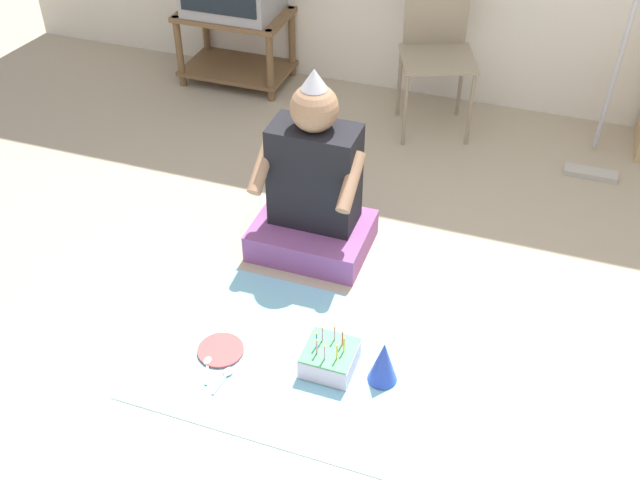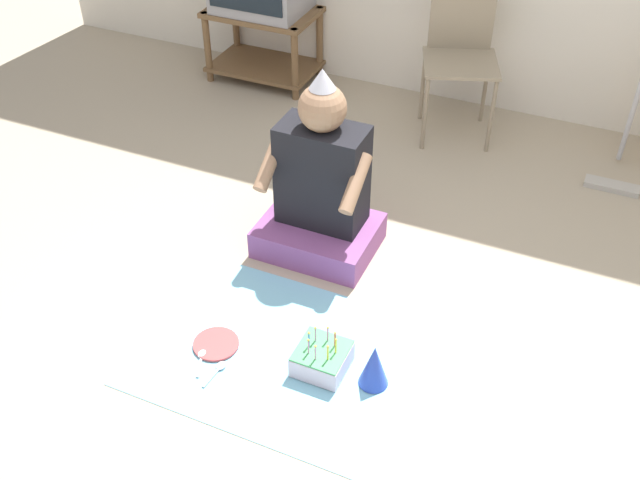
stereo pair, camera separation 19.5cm
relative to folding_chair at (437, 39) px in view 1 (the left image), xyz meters
The scene contains 11 objects.
ground_plane 2.03m from the folding_chair, 83.29° to the right, with size 16.00×16.00×0.00m, color tan.
tv_stand 1.34m from the folding_chair, behind, with size 0.69×0.44×0.46m.
folding_chair is the anchor object (origin of this frame).
dust_mop 1.00m from the folding_chair, 11.92° to the right, with size 0.28×0.33×1.25m.
person_seated 1.38m from the folding_chair, 101.06° to the right, with size 0.54×0.42×0.91m.
party_cloth 2.12m from the folding_chair, 91.00° to the right, with size 1.29×0.85×0.01m.
birthday_cake 2.11m from the folding_chair, 88.23° to the right, with size 0.20×0.20×0.18m.
party_hat_blue 2.11m from the folding_chair, 82.24° to the right, with size 0.12×0.12×0.20m.
paper_plate 2.22m from the folding_chair, 100.26° to the right, with size 0.19×0.19×0.01m.
plastic_spoon_near 2.30m from the folding_chair, 100.33° to the right, with size 0.07×0.14×0.01m.
plastic_spoon_far 2.31m from the folding_chair, 97.83° to the right, with size 0.04×0.15×0.01m.
Camera 1 is at (0.46, -2.03, 2.28)m, focal length 42.00 mm.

